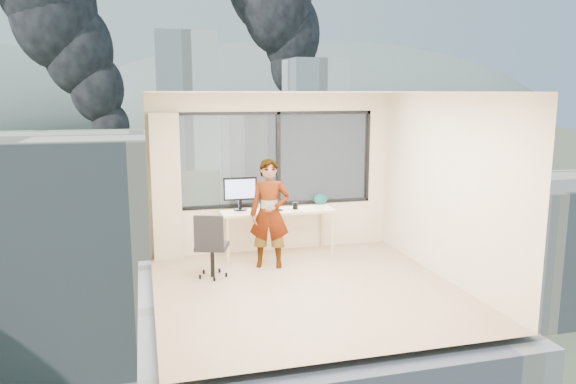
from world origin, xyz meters
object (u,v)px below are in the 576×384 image
object	(u,v)px
game_console	(268,206)
handbag	(320,199)
chair	(212,244)
laptop	(271,204)
person	(270,214)
monitor	(240,194)
desk	(277,232)

from	to	relation	value
game_console	handbag	size ratio (longest dim) A/B	1.20
handbag	chair	bearing A→B (deg)	-145.13
game_console	laptop	bearing A→B (deg)	-91.83
game_console	laptop	world-z (taller)	laptop
person	game_console	world-z (taller)	person
monitor	laptop	size ratio (longest dim) A/B	1.65
chair	person	bearing A→B (deg)	34.82
person	monitor	world-z (taller)	person
laptop	monitor	bearing A→B (deg)	141.03
person	laptop	world-z (taller)	person
desk	monitor	bearing A→B (deg)	168.96
desk	laptop	world-z (taller)	laptop
desk	laptop	bearing A→B (deg)	-152.91
desk	laptop	distance (m)	0.49
desk	chair	size ratio (longest dim) A/B	1.88
desk	person	distance (m)	0.76
person	game_console	xyz separation A→B (m)	(0.14, 0.74, -0.03)
monitor	handbag	distance (m)	1.40
person	handbag	xyz separation A→B (m)	(1.06, 0.78, 0.02)
desk	person	xyz separation A→B (m)	(-0.26, -0.56, 0.44)
chair	game_console	size ratio (longest dim) A/B	3.31
desk	handbag	bearing A→B (deg)	15.22
game_console	laptop	distance (m)	0.24
monitor	game_console	world-z (taller)	monitor
handbag	monitor	bearing A→B (deg)	-168.70
handbag	laptop	bearing A→B (deg)	-156.27
chair	person	xyz separation A→B (m)	(0.90, 0.26, 0.34)
chair	desk	bearing A→B (deg)	54.25
person	handbag	distance (m)	1.32
person	laptop	distance (m)	0.53
game_console	handbag	xyz separation A→B (m)	(0.92, 0.04, 0.06)
chair	handbag	world-z (taller)	chair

